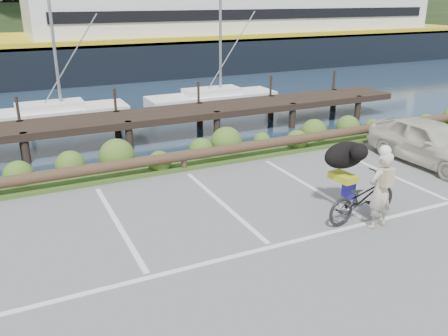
# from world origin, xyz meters

# --- Properties ---
(ground) EXTENTS (72.00, 72.00, 0.00)m
(ground) POSITION_xyz_m (0.00, 0.00, 0.00)
(ground) COLOR #5D5D60
(harbor_backdrop) EXTENTS (170.00, 160.00, 30.00)m
(harbor_backdrop) POSITION_xyz_m (0.39, 78.47, -0.00)
(harbor_backdrop) COLOR #19293D
(harbor_backdrop) RESTS_ON ground
(vegetation_strip) EXTENTS (34.00, 1.60, 0.10)m
(vegetation_strip) POSITION_xyz_m (0.00, 5.30, 0.05)
(vegetation_strip) COLOR #3D5B21
(vegetation_strip) RESTS_ON ground
(log_rail) EXTENTS (32.00, 0.30, 0.60)m
(log_rail) POSITION_xyz_m (0.00, 4.60, 0.00)
(log_rail) COLOR #443021
(log_rail) RESTS_ON ground
(bicycle) EXTENTS (2.06, 0.91, 1.05)m
(bicycle) POSITION_xyz_m (2.51, -0.15, 0.53)
(bicycle) COLOR black
(bicycle) RESTS_ON ground
(cyclist) EXTENTS (0.68, 0.49, 1.75)m
(cyclist) POSITION_xyz_m (2.56, -0.61, 0.88)
(cyclist) COLOR beige
(cyclist) RESTS_ON ground
(dog) EXTENTS (0.66, 1.15, 0.64)m
(dog) POSITION_xyz_m (2.44, 0.49, 1.37)
(dog) COLOR black
(dog) RESTS_ON bicycle
(parked_car) EXTENTS (1.70, 4.03, 1.36)m
(parked_car) POSITION_xyz_m (6.95, 2.00, 0.68)
(parked_car) COLOR beige
(parked_car) RESTS_ON ground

